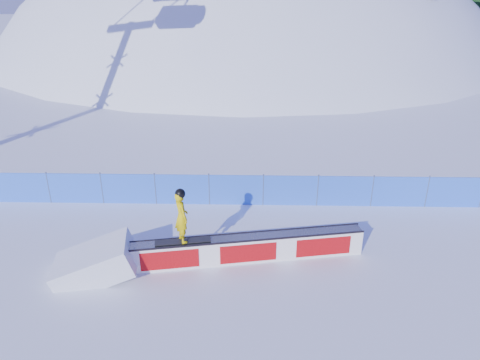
{
  "coord_description": "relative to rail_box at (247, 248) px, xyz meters",
  "views": [
    {
      "loc": [
        0.52,
        -11.03,
        8.13
      ],
      "look_at": [
        0.19,
        2.48,
        1.93
      ],
      "focal_mm": 35.0,
      "sensor_mm": 36.0,
      "label": 1
    }
  ],
  "objects": [
    {
      "name": "snow_ramp",
      "position": [
        -4.37,
        -0.78,
        -0.42
      ],
      "size": [
        2.6,
        1.88,
        1.48
      ],
      "primitive_type": null,
      "rotation": [
        0.0,
        -0.31,
        0.18
      ],
      "color": "white",
      "rests_on": "ground"
    },
    {
      "name": "ground",
      "position": [
        -0.44,
        -0.86,
        -0.42
      ],
      "size": [
        160.0,
        160.0,
        0.0
      ],
      "primitive_type": "plane",
      "color": "white",
      "rests_on": "ground"
    },
    {
      "name": "safety_fence",
      "position": [
        -0.44,
        3.64,
        0.18
      ],
      "size": [
        22.05,
        0.05,
        1.3
      ],
      "color": "blue",
      "rests_on": "ground"
    },
    {
      "name": "rail_box",
      "position": [
        0.0,
        0.0,
        0.0
      ],
      "size": [
        7.08,
        1.74,
        0.85
      ],
      "rotation": [
        0.0,
        0.0,
        0.18
      ],
      "color": "white",
      "rests_on": "ground"
    },
    {
      "name": "snowboarder",
      "position": [
        -1.87,
        -0.33,
        1.26
      ],
      "size": [
        1.65,
        0.68,
        1.69
      ],
      "rotation": [
        0.0,
        0.0,
        2.06
      ],
      "color": "black",
      "rests_on": "rail_box"
    },
    {
      "name": "snow_hill",
      "position": [
        -0.44,
        41.14,
        -18.42
      ],
      "size": [
        64.0,
        64.0,
        64.0
      ],
      "color": "white",
      "rests_on": "ground"
    }
  ]
}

